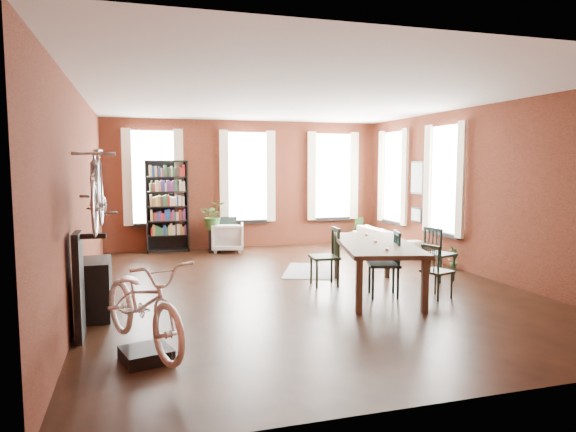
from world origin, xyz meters
name	(u,v)px	position (x,y,z in m)	size (l,w,h in m)	color
room	(305,163)	(0.25, 0.62, 2.14)	(9.00, 9.04, 3.22)	black
dining_table	(375,268)	(1.00, -0.78, 0.42)	(1.12, 2.46, 0.84)	brown
dining_chair_a	(384,264)	(1.05, -0.99, 0.52)	(0.48, 0.48, 1.04)	#1A3A39
dining_chair_b	(325,257)	(0.40, -0.04, 0.50)	(0.47, 0.47, 1.01)	black
dining_chair_c	(437,271)	(1.81, -1.32, 0.43)	(0.39, 0.39, 0.85)	#1F2D1B
dining_chair_d	(440,254)	(2.55, -0.25, 0.48)	(0.45, 0.45, 0.97)	#173230
bookshelf	(167,206)	(-2.00, 4.30, 1.10)	(1.00, 0.32, 2.20)	black
white_armchair	(228,236)	(-0.61, 3.91, 0.38)	(0.74, 0.70, 0.76)	silver
cream_sofa	(386,236)	(2.95, 2.60, 0.41)	(2.08, 0.61, 0.81)	beige
striped_rug	(310,271)	(0.55, 1.15, 0.01)	(0.96, 1.54, 0.01)	black
bike_trainer	(146,355)	(-2.65, -2.75, 0.07)	(0.49, 0.49, 0.14)	black
bike_wall_rack	(79,286)	(-3.40, -1.80, 0.65)	(0.16, 0.60, 1.30)	black
console_table	(96,289)	(-3.28, -0.90, 0.40)	(0.40, 0.80, 0.80)	black
plant_stand	(214,241)	(-0.94, 3.89, 0.27)	(0.27, 0.27, 0.55)	black
plant_by_sofa	(356,238)	(2.89, 4.17, 0.16)	(0.40, 0.72, 0.32)	#284F1F
plant_small	(453,265)	(3.37, 0.50, 0.09)	(0.25, 0.48, 0.17)	#325C25
bicycle_floor	(142,262)	(-2.67, -2.75, 1.09)	(0.66, 0.99, 1.89)	white
bicycle_hung	(96,162)	(-3.15, -1.80, 2.13)	(0.47, 1.00, 1.66)	#A5A8AD
plant_on_stand	(213,219)	(-0.96, 3.90, 0.81)	(0.61, 0.67, 0.53)	#335F26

